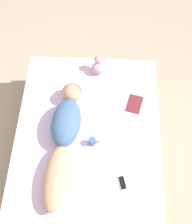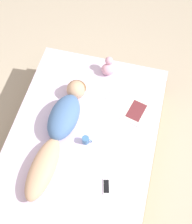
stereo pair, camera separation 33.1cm
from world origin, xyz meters
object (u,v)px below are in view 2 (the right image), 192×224
person (59,129)px  open_magazine (127,107)px  cell_phone (106,186)px  coffee_mug (86,140)px

person → open_magazine: 0.79m
cell_phone → coffee_mug: bearing=112.7°
open_magazine → coffee_mug: bearing=-107.6°
person → cell_phone: 0.74m
coffee_mug → cell_phone: size_ratio=0.64×
coffee_mug → cell_phone: coffee_mug is taller
person → open_magazine: (0.61, 0.49, -0.10)m
person → cell_phone: bearing=-32.4°
cell_phone → open_magazine: bearing=74.4°
open_magazine → person: bearing=-126.9°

